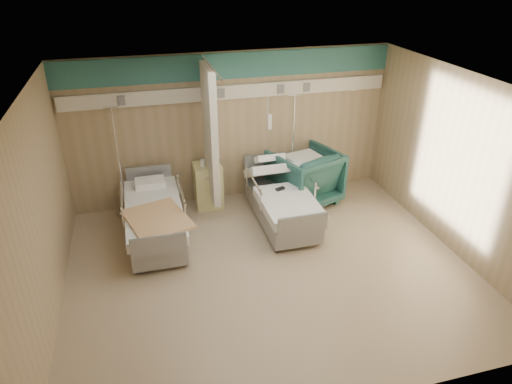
% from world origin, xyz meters
% --- Properties ---
extents(ground, '(6.00, 5.00, 0.00)m').
position_xyz_m(ground, '(0.00, 0.00, 0.00)').
color(ground, tan).
rests_on(ground, ground).
extents(room_walls, '(6.04, 5.04, 2.82)m').
position_xyz_m(room_walls, '(-0.03, 0.25, 1.86)').
color(room_walls, tan).
rests_on(room_walls, ground).
extents(bed_right, '(1.00, 2.16, 0.63)m').
position_xyz_m(bed_right, '(0.60, 1.30, 0.32)').
color(bed_right, white).
rests_on(bed_right, ground).
extents(bed_left, '(1.00, 2.16, 0.63)m').
position_xyz_m(bed_left, '(-1.60, 1.30, 0.32)').
color(bed_left, white).
rests_on(bed_left, ground).
extents(bedside_cabinet, '(0.50, 0.48, 0.85)m').
position_xyz_m(bedside_cabinet, '(-0.55, 2.20, 0.42)').
color(bedside_cabinet, '#DBD588').
rests_on(bedside_cabinet, ground).
extents(visitor_armchair, '(1.43, 1.45, 1.05)m').
position_xyz_m(visitor_armchair, '(1.25, 1.90, 0.52)').
color(visitor_armchair, '#1D4A45').
rests_on(visitor_armchair, ground).
extents(waffle_blanket, '(0.72, 0.67, 0.07)m').
position_xyz_m(waffle_blanket, '(1.24, 1.92, 1.08)').
color(waffle_blanket, silver).
rests_on(waffle_blanket, visitor_armchair).
extents(iv_stand_right, '(0.36, 0.36, 2.03)m').
position_xyz_m(iv_stand_right, '(1.10, 2.20, 0.42)').
color(iv_stand_right, silver).
rests_on(iv_stand_right, ground).
extents(iv_stand_left, '(0.37, 0.37, 2.06)m').
position_xyz_m(iv_stand_left, '(-2.08, 2.24, 0.42)').
color(iv_stand_left, silver).
rests_on(iv_stand_left, ground).
extents(call_remote, '(0.18, 0.12, 0.04)m').
position_xyz_m(call_remote, '(0.58, 1.31, 0.65)').
color(call_remote, black).
rests_on(call_remote, bed_right).
extents(tan_blanket, '(1.11, 1.26, 0.04)m').
position_xyz_m(tan_blanket, '(-1.56, 0.84, 0.65)').
color(tan_blanket, tan).
rests_on(tan_blanket, bed_left).
extents(toiletry_bag, '(0.23, 0.18, 0.11)m').
position_xyz_m(toiletry_bag, '(-0.42, 2.16, 0.90)').
color(toiletry_bag, black).
rests_on(toiletry_bag, bedside_cabinet).
extents(white_cup, '(0.10, 0.10, 0.13)m').
position_xyz_m(white_cup, '(-0.63, 2.16, 0.91)').
color(white_cup, white).
rests_on(white_cup, bedside_cabinet).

